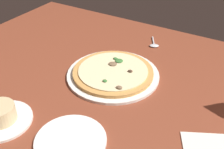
# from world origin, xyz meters

# --- Properties ---
(dining_table) EXTENTS (1.50, 1.10, 0.04)m
(dining_table) POSITION_xyz_m (0.00, 0.00, 0.02)
(dining_table) COLOR brown
(dining_table) RESTS_ON ground
(pizza_main) EXTENTS (0.34, 0.34, 0.03)m
(pizza_main) POSITION_xyz_m (0.03, -0.07, 0.05)
(pizza_main) COLOR silver
(pizza_main) RESTS_ON dining_table
(ramekin_on_saucer) EXTENTS (0.18, 0.18, 0.06)m
(ramekin_on_saucer) POSITION_xyz_m (0.19, 0.31, 0.06)
(ramekin_on_saucer) COLOR silver
(ramekin_on_saucer) RESTS_ON dining_table
(side_plate) EXTENTS (0.20, 0.20, 0.01)m
(side_plate) POSITION_xyz_m (-0.03, 0.26, 0.04)
(side_plate) COLOR white
(side_plate) RESTS_ON dining_table
(spoon) EXTENTS (0.07, 0.10, 0.01)m
(spoon) POSITION_xyz_m (-0.00, -0.36, 0.04)
(spoon) COLOR silver
(spoon) RESTS_ON dining_table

